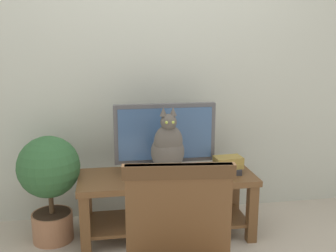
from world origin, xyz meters
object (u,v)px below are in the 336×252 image
at_px(media_box, 168,175).
at_px(cat, 168,147).
at_px(tv_stand, 167,193).
at_px(potted_plant, 49,178).
at_px(tv, 165,136).
at_px(book_stack, 229,165).

distance_m(media_box, cat, 0.21).
distance_m(tv_stand, potted_plant, 0.87).
distance_m(tv_stand, cat, 0.42).
bearing_deg(potted_plant, cat, -12.66).
distance_m(tv, cat, 0.21).
xyz_separation_m(tv, potted_plant, (-0.85, -0.02, -0.27)).
xyz_separation_m(media_box, book_stack, (0.48, 0.08, 0.02)).
height_order(cat, potted_plant, cat).
bearing_deg(potted_plant, media_box, -11.91).
height_order(tv, media_box, tv).
bearing_deg(tv, potted_plant, -178.78).
xyz_separation_m(tv, cat, (-0.01, -0.21, -0.02)).
height_order(book_stack, potted_plant, potted_plant).
distance_m(tv, media_box, 0.31).
xyz_separation_m(tv_stand, book_stack, (0.47, -0.03, 0.21)).
relative_size(cat, book_stack, 2.14).
relative_size(tv, cat, 1.66).
xyz_separation_m(tv_stand, media_box, (-0.01, -0.11, 0.19)).
distance_m(tv_stand, book_stack, 0.51).
bearing_deg(tv_stand, media_box, -96.46).
bearing_deg(media_box, book_stack, 9.48).
relative_size(tv_stand, media_box, 3.12).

